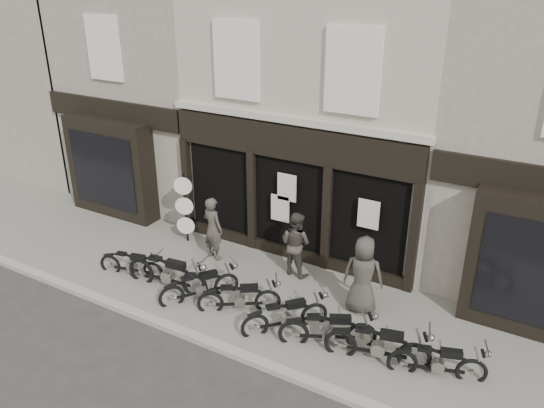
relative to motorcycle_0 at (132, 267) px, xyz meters
The scene contains 18 objects.
ground_plane 3.11m from the motorcycle_0, ahead, with size 90.00×90.00×0.00m, color #2D2B28.
pavement 3.24m from the motorcycle_0, 16.50° to the left, with size 30.00×4.20×0.12m, color slate.
kerb 3.34m from the motorcycle_0, 21.76° to the right, with size 30.00×0.25×0.13m, color gray.
central_building 7.68m from the motorcycle_0, 62.60° to the left, with size 7.30×6.22×8.34m.
neighbour_left 7.69m from the motorcycle_0, 118.86° to the left, with size 5.60×6.73×8.34m.
filler_left 13.43m from the motorcycle_0, 152.20° to the left, with size 11.00×6.00×8.20m, color gray.
motorcycle_0 is the anchor object (origin of this frame).
motorcycle_1 1.24m from the motorcycle_0, ahead, with size 2.36×0.64×1.13m.
motorcycle_2 2.23m from the motorcycle_0, ahead, with size 1.41×1.75×0.97m.
motorcycle_3 3.34m from the motorcycle_0, ahead, with size 1.75×1.30×0.95m.
motorcycle_4 4.63m from the motorcycle_0, ahead, with size 1.56×1.66×0.98m.
motorcycle_5 5.67m from the motorcycle_0, ahead, with size 1.96×1.21×1.02m.
motorcycle_6 6.78m from the motorcycle_0, ahead, with size 2.15×0.86×1.05m.
motorcycle_7 7.96m from the motorcycle_0, ahead, with size 1.87×0.88×0.93m.
man_left 2.36m from the motorcycle_0, 53.88° to the left, with size 0.66×0.44×1.82m, color #413B35.
man_centre 4.36m from the motorcycle_0, 31.15° to the left, with size 0.85×0.67×1.76m, color #3B3630.
man_right 6.06m from the motorcycle_0, 14.56° to the left, with size 0.94×0.61×1.91m, color #3A3631.
advert_sign_post 2.36m from the motorcycle_0, 88.86° to the left, with size 0.51×0.35×2.23m.
Camera 1 is at (6.17, -8.66, 7.50)m, focal length 35.00 mm.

